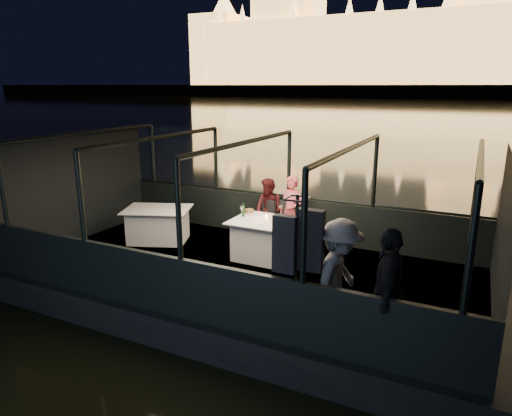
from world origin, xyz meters
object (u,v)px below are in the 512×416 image
at_px(dining_table_aft, 158,224).
at_px(passenger_dark, 388,289).
at_px(dining_table_central, 270,240).
at_px(chair_port_right, 285,226).
at_px(chair_port_left, 264,222).
at_px(passenger_stripe, 339,276).
at_px(person_woman_coral, 291,210).
at_px(wine_bottle, 243,209).
at_px(coat_stand, 296,272).
at_px(person_man_maroon, 269,207).

xyz_separation_m(dining_table_aft, passenger_dark, (5.16, -2.19, 0.47)).
bearing_deg(dining_table_central, chair_port_right, 90.67).
relative_size(chair_port_left, passenger_dark, 0.54).
xyz_separation_m(chair_port_left, passenger_stripe, (2.43, -2.93, 0.40)).
distance_m(chair_port_right, person_woman_coral, 0.37).
distance_m(dining_table_aft, passenger_stripe, 4.98).
height_order(dining_table_central, wine_bottle, wine_bottle).
xyz_separation_m(dining_table_central, wine_bottle, (-0.60, 0.07, 0.53)).
distance_m(passenger_stripe, passenger_dark, 0.66).
xyz_separation_m(chair_port_right, passenger_stripe, (1.94, -2.88, 0.40)).
relative_size(dining_table_central, coat_stand, 0.75).
relative_size(coat_stand, person_woman_coral, 1.33).
bearing_deg(dining_table_central, person_man_maroon, 115.52).
xyz_separation_m(coat_stand, person_man_maroon, (-1.91, 3.37, -0.15)).
xyz_separation_m(person_woman_coral, passenger_dark, (2.53, -3.23, 0.10)).
height_order(person_man_maroon, passenger_stripe, passenger_stripe).
relative_size(dining_table_central, person_man_maroon, 1.08).
xyz_separation_m(person_woman_coral, person_man_maroon, (-0.53, 0.03, 0.00)).
distance_m(person_man_maroon, passenger_dark, 4.47).
bearing_deg(coat_stand, chair_port_left, 121.15).
bearing_deg(dining_table_aft, dining_table_central, 1.15).
relative_size(chair_port_left, person_man_maroon, 0.66).
bearing_deg(chair_port_right, person_man_maroon, 161.98).
distance_m(chair_port_left, coat_stand, 3.74).
height_order(dining_table_central, chair_port_right, chair_port_right).
distance_m(dining_table_central, coat_stand, 2.81).
distance_m(chair_port_right, passenger_stripe, 3.50).
relative_size(coat_stand, wine_bottle, 7.12).
bearing_deg(passenger_dark, dining_table_aft, -117.19).
bearing_deg(dining_table_aft, person_woman_coral, 21.60).
height_order(dining_table_central, person_man_maroon, person_man_maroon).
height_order(chair_port_right, person_man_maroon, person_man_maroon).
bearing_deg(passenger_dark, coat_stand, -88.50).
distance_m(dining_table_central, wine_bottle, 0.80).
xyz_separation_m(passenger_dark, wine_bottle, (-3.18, 2.32, 0.06)).
bearing_deg(chair_port_left, passenger_stripe, -27.60).
bearing_deg(dining_table_central, dining_table_aft, -178.85).
xyz_separation_m(chair_port_right, person_man_maroon, (-0.48, 0.24, 0.30)).
xyz_separation_m(person_man_maroon, wine_bottle, (-0.12, -0.94, 0.17)).
distance_m(person_woman_coral, person_man_maroon, 0.53).
xyz_separation_m(person_woman_coral, wine_bottle, (-0.64, -0.92, 0.17)).
xyz_separation_m(chair_port_left, coat_stand, (1.92, -3.18, 0.45)).
xyz_separation_m(dining_table_aft, person_woman_coral, (2.63, 1.04, 0.36)).
distance_m(passenger_stripe, wine_bottle, 3.34).
bearing_deg(dining_table_aft, wine_bottle, 3.60).
bearing_deg(passenger_stripe, dining_table_central, 43.86).
distance_m(person_woman_coral, passenger_dark, 4.11).
relative_size(dining_table_aft, chair_port_left, 1.52).
bearing_deg(person_man_maroon, chair_port_left, -69.06).
xyz_separation_m(chair_port_right, coat_stand, (1.44, -3.13, 0.45)).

